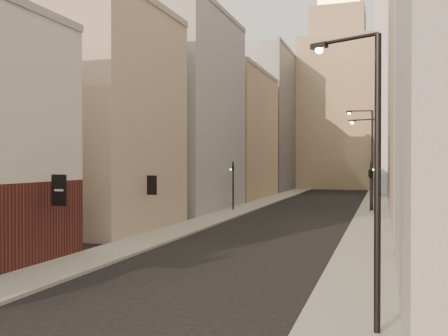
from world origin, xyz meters
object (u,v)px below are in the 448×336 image
clock_tower (338,96)px  traffic_light_left (233,175)px  streetlamp_near (370,163)px  streetlamp_mid (374,168)px  white_tower (401,76)px  traffic_light_right (371,172)px  streetlamp_far (370,154)px

clock_tower → traffic_light_left: size_ratio=8.98×
streetlamp_near → streetlamp_mid: bearing=115.3°
white_tower → clock_tower: bearing=128.2°
clock_tower → streetlamp_near: 84.92m
white_tower → streetlamp_near: (-2.87, -69.56, -13.70)m
clock_tower → traffic_light_left: 52.31m
streetlamp_mid → traffic_light_right: streetlamp_mid is taller
white_tower → traffic_light_left: 42.58m
clock_tower → streetlamp_mid: bearing=-82.9°
traffic_light_left → traffic_light_right: same height
traffic_light_right → clock_tower: bearing=-56.4°
clock_tower → traffic_light_right: 49.80m
streetlamp_mid → streetlamp_far: 16.27m
streetlamp_near → streetlamp_far: bearing=116.0°
clock_tower → streetlamp_far: 48.49m
clock_tower → streetlamp_mid: size_ratio=5.66×
streetlamp_near → traffic_light_right: streetlamp_near is taller
streetlamp_near → streetlamp_far: 37.11m
streetlamp_near → streetlamp_far: size_ratio=0.85×
streetlamp_far → traffic_light_right: streetlamp_far is taller
streetlamp_mid → traffic_light_right: size_ratio=1.59×
white_tower → traffic_light_right: 36.60m
white_tower → streetlamp_far: (-3.89, -32.48, -12.81)m
clock_tower → streetlamp_mid: 64.51m
streetlamp_far → traffic_light_left: (-13.15, -3.56, -2.15)m
white_tower → traffic_light_right: size_ratio=8.30×
streetlamp_far → streetlamp_mid: bearing=-92.9°
white_tower → streetlamp_far: 35.13m
traffic_light_right → streetlamp_near: bearing=116.3°
streetlamp_mid → white_tower: bearing=103.1°
streetlamp_near → streetlamp_mid: 20.89m
streetlamp_mid → traffic_light_right: (-0.58, 15.35, -0.59)m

